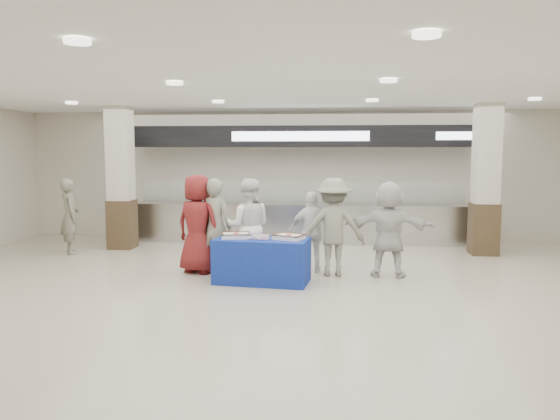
# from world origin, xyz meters

# --- Properties ---
(ground) EXTENTS (14.00, 14.00, 0.00)m
(ground) POSITION_xyz_m (0.00, 0.00, 0.00)
(ground) COLOR #BEB7A2
(ground) RESTS_ON ground
(serving_line) EXTENTS (8.70, 0.85, 2.80)m
(serving_line) POSITION_xyz_m (0.00, 5.40, 1.16)
(serving_line) COLOR silver
(serving_line) RESTS_ON ground
(column_left) EXTENTS (0.55, 0.55, 3.20)m
(column_left) POSITION_xyz_m (-4.00, 4.20, 1.53)
(column_left) COLOR #372919
(column_left) RESTS_ON ground
(column_right) EXTENTS (0.55, 0.55, 3.20)m
(column_right) POSITION_xyz_m (4.00, 4.20, 1.53)
(column_right) COLOR #372919
(column_right) RESTS_ON ground
(display_table) EXTENTS (1.63, 0.96, 0.75)m
(display_table) POSITION_xyz_m (-0.42, 1.24, 0.38)
(display_table) COLOR navy
(display_table) RESTS_ON ground
(sheet_cake_left) EXTENTS (0.53, 0.44, 0.10)m
(sheet_cake_left) POSITION_xyz_m (-0.86, 1.28, 0.80)
(sheet_cake_left) COLOR white
(sheet_cake_left) RESTS_ON display_table
(sheet_cake_right) EXTENTS (0.56, 0.51, 0.10)m
(sheet_cake_right) POSITION_xyz_m (0.04, 1.23, 0.80)
(sheet_cake_right) COLOR white
(sheet_cake_right) RESTS_ON display_table
(cupcake_tray) EXTENTS (0.38, 0.31, 0.06)m
(cupcake_tray) POSITION_xyz_m (-0.45, 1.22, 0.78)
(cupcake_tray) COLOR #A3A3A8
(cupcake_tray) RESTS_ON display_table
(civilian_maroon) EXTENTS (1.02, 0.85, 1.79)m
(civilian_maroon) POSITION_xyz_m (-1.67, 1.88, 0.90)
(civilian_maroon) COLOR maroon
(civilian_maroon) RESTS_ON ground
(soldier_a) EXTENTS (0.72, 0.58, 1.73)m
(soldier_a) POSITION_xyz_m (-1.34, 1.88, 0.86)
(soldier_a) COLOR slate
(soldier_a) RESTS_ON ground
(chef_tall) EXTENTS (0.89, 0.72, 1.72)m
(chef_tall) POSITION_xyz_m (-0.75, 1.88, 0.86)
(chef_tall) COLOR white
(chef_tall) RESTS_ON ground
(chef_short) EXTENTS (0.87, 0.37, 1.48)m
(chef_short) POSITION_xyz_m (0.40, 2.11, 0.74)
(chef_short) COLOR white
(chef_short) RESTS_ON ground
(soldier_b) EXTENTS (1.15, 0.70, 1.74)m
(soldier_b) POSITION_xyz_m (0.78, 1.88, 0.87)
(soldier_b) COLOR slate
(soldier_b) RESTS_ON ground
(civilian_white) EXTENTS (1.62, 0.69, 1.70)m
(civilian_white) POSITION_xyz_m (1.75, 1.88, 0.85)
(civilian_white) COLOR silver
(civilian_white) RESTS_ON ground
(soldier_bg) EXTENTS (0.66, 0.71, 1.63)m
(soldier_bg) POSITION_xyz_m (-4.85, 3.43, 0.81)
(soldier_bg) COLOR slate
(soldier_bg) RESTS_ON ground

